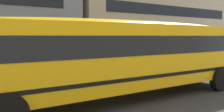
# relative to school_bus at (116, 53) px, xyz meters

# --- Properties ---
(ground_plane) EXTENTS (400.00, 400.00, 0.00)m
(ground_plane) POSITION_rel_school_bus_xyz_m (-2.25, 1.90, -1.73)
(ground_plane) COLOR #38383D
(sidewalk_far) EXTENTS (120.00, 3.00, 0.01)m
(sidewalk_far) POSITION_rel_school_bus_xyz_m (-2.25, 9.92, -1.72)
(sidewalk_far) COLOR gray
(sidewalk_far) RESTS_ON ground_plane
(lane_centreline) EXTENTS (110.00, 0.16, 0.01)m
(lane_centreline) POSITION_rel_school_bus_xyz_m (-2.25, 1.90, -1.72)
(lane_centreline) COLOR silver
(lane_centreline) RESTS_ON ground_plane
(school_bus) EXTENTS (13.01, 3.13, 2.91)m
(school_bus) POSITION_rel_school_bus_xyz_m (0.00, 0.00, 0.00)
(school_bus) COLOR yellow
(school_bus) RESTS_ON ground_plane
(parked_car_silver_far_corner) EXTENTS (3.98, 2.04, 1.64)m
(parked_car_silver_far_corner) POSITION_rel_school_bus_xyz_m (11.65, 7.13, -0.88)
(parked_car_silver_far_corner) COLOR #B7BABF
(parked_car_silver_far_corner) RESTS_ON ground_plane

